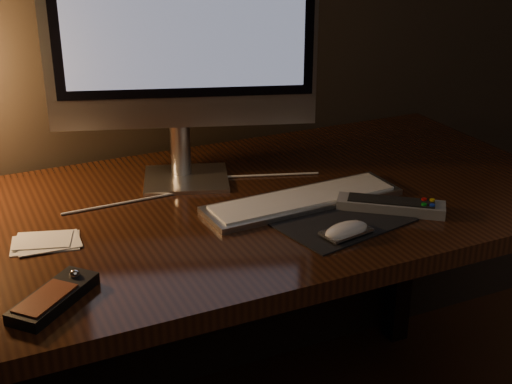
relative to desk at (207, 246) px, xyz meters
name	(u,v)px	position (x,y,z in m)	size (l,w,h in m)	color
desk	(207,246)	(0.00, 0.00, 0.00)	(1.60, 0.75, 0.75)	black
monitor	(181,22)	(-0.01, 0.08, 0.49)	(0.56, 0.23, 0.61)	silver
keyboard	(303,200)	(0.17, -0.14, 0.14)	(0.44, 0.12, 0.02)	silver
mousepad	(337,218)	(0.19, -0.24, 0.13)	(0.26, 0.21, 0.00)	black
mouse	(346,232)	(0.17, -0.31, 0.14)	(0.10, 0.05, 0.02)	white
media_remote	(54,297)	(-0.39, -0.32, 0.14)	(0.17, 0.16, 0.03)	black
tv_remote	(391,205)	(0.32, -0.25, 0.14)	(0.21, 0.18, 0.03)	gray
papers	(45,242)	(-0.36, -0.10, 0.13)	(0.13, 0.08, 0.01)	white
cable	(200,190)	(-0.01, 0.02, 0.13)	(0.01, 0.01, 0.59)	white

